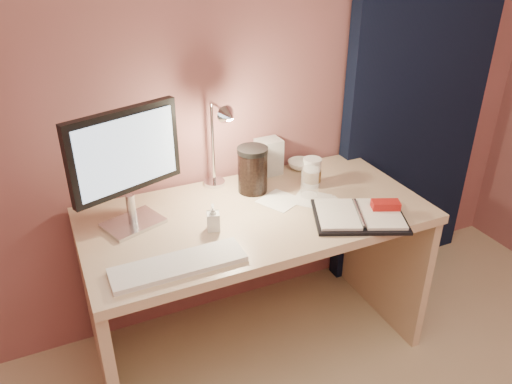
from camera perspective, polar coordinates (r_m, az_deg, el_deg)
name	(u,v)px	position (r m, az deg, el deg)	size (l,w,h in m)	color
room	(406,71)	(2.62, 16.80, 13.14)	(3.50, 3.50, 3.50)	#C6B28E
desk	(249,248)	(2.22, -0.78, -6.42)	(1.40, 0.70, 0.73)	#C4A98B
monitor	(125,159)	(1.88, -14.80, 3.64)	(0.43, 0.22, 0.47)	silver
keyboard	(178,265)	(1.74, -8.86, -8.21)	(0.46, 0.14, 0.02)	silver
planner	(361,215)	(2.04, 11.95, -2.54)	(0.43, 0.39, 0.06)	black
paper_a	(311,199)	(2.14, 6.36, -0.82)	(0.14, 0.14, 0.00)	white
paper_b	(328,205)	(2.10, 8.23, -1.54)	(0.14, 0.14, 0.00)	white
paper_c	(280,201)	(2.12, 2.72, -0.99)	(0.15, 0.15, 0.00)	white
coffee_cup	(312,173)	(2.23, 6.40, 2.13)	(0.08, 0.08, 0.13)	silver
clear_cup	(310,182)	(2.14, 6.16, 1.11)	(0.07, 0.07, 0.13)	white
bowl	(301,165)	(2.41, 5.11, 3.14)	(0.12, 0.12, 0.04)	white
lotion_bottle	(213,217)	(1.90, -4.92, -2.90)	(0.05, 0.05, 0.11)	silver
dark_jar	(253,172)	(2.16, -0.39, 2.31)	(0.13, 0.13, 0.18)	black
product_box	(269,157)	(2.32, 1.46, 4.06)	(0.11, 0.09, 0.17)	silver
desk_lamp	(219,140)	(2.07, -4.29, 6.00)	(0.10, 0.25, 0.41)	silver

